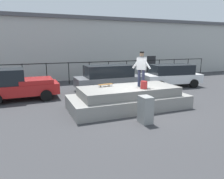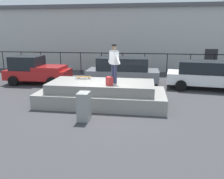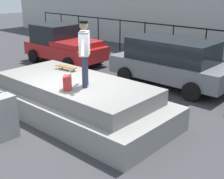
{
  "view_description": "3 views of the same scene",
  "coord_description": "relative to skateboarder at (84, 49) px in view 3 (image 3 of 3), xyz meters",
  "views": [
    {
      "loc": [
        -4.83,
        -8.9,
        3.15
      ],
      "look_at": [
        -0.69,
        1.42,
        0.79
      ],
      "focal_mm": 34.19,
      "sensor_mm": 36.0,
      "label": 1
    },
    {
      "loc": [
        1.83,
        -9.9,
        3.34
      ],
      "look_at": [
        0.21,
        0.98,
        0.59
      ],
      "focal_mm": 36.93,
      "sensor_mm": 36.0,
      "label": 2
    },
    {
      "loc": [
        6.19,
        -5.12,
        3.73
      ],
      "look_at": [
        0.05,
        1.75,
        0.51
      ],
      "focal_mm": 49.58,
      "sensor_mm": 36.0,
      "label": 3
    }
  ],
  "objects": [
    {
      "name": "fence_row",
      "position": [
        -0.41,
        7.95,
        -0.89
      ],
      "size": [
        24.06,
        0.06,
        1.75
      ],
      "color": "black",
      "rests_on": "ground_plane"
    },
    {
      "name": "ground_plane",
      "position": [
        -0.41,
        -0.27,
        -2.08
      ],
      "size": [
        60.0,
        60.0,
        0.0
      ],
      "primitive_type": "plane",
      "color": "#38383A"
    },
    {
      "name": "utility_box",
      "position": [
        -0.89,
        -1.98,
        -1.53
      ],
      "size": [
        0.44,
        0.6,
        1.11
      ],
      "primitive_type": "cube",
      "rotation": [
        0.0,
        0.0,
        -0.0
      ],
      "color": "gray",
      "rests_on": "ground_plane"
    },
    {
      "name": "skateboarder",
      "position": [
        0.0,
        0.0,
        0.0
      ],
      "size": [
        0.69,
        0.81,
        1.73
      ],
      "color": "#2D334C",
      "rests_on": "concrete_ledge"
    },
    {
      "name": "backpack",
      "position": [
        -0.13,
        -0.51,
        -0.82
      ],
      "size": [
        0.34,
        0.34,
        0.38
      ],
      "primitive_type": "cube",
      "rotation": [
        0.0,
        0.0,
        2.36
      ],
      "color": "red",
      "rests_on": "concrete_ledge"
    },
    {
      "name": "car_red_pickup_near",
      "position": [
        -5.77,
        3.99,
        -1.19
      ],
      "size": [
        4.13,
        2.14,
        1.81
      ],
      "color": "#B21E1E",
      "rests_on": "ground_plane"
    },
    {
      "name": "skateboard",
      "position": [
        -1.63,
        0.7,
        -0.9
      ],
      "size": [
        0.78,
        0.31,
        0.12
      ],
      "color": "brown",
      "rests_on": "concrete_ledge"
    },
    {
      "name": "concrete_ledge",
      "position": [
        -0.61,
        0.16,
        -1.59
      ],
      "size": [
        5.9,
        2.67,
        1.08
      ],
      "color": "gray",
      "rests_on": "ground_plane"
    },
    {
      "name": "car_grey_hatchback_mid",
      "position": [
        -0.05,
        4.42,
        -1.15
      ],
      "size": [
        4.57,
        2.14,
        1.76
      ],
      "color": "slate",
      "rests_on": "ground_plane"
    }
  ]
}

